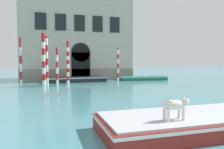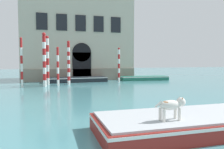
{
  "view_description": "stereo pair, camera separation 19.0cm",
  "coord_description": "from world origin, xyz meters",
  "px_view_note": "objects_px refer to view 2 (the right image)",
  "views": [
    {
      "loc": [
        -1.37,
        0.1,
        2.16
      ],
      "look_at": [
        3.14,
        14.51,
        1.2
      ],
      "focal_mm": 35.0,
      "sensor_mm": 36.0,
      "label": 1
    },
    {
      "loc": [
        -1.19,
        0.04,
        2.16
      ],
      "look_at": [
        3.14,
        14.51,
        1.2
      ],
      "focal_mm": 35.0,
      "sensor_mm": 36.0,
      "label": 2
    }
  ],
  "objects_px": {
    "mooring_pole_2": "(69,62)",
    "mooring_pole_3": "(44,59)",
    "boat_moored_far": "(144,78)",
    "mooring_pole_4": "(119,65)",
    "mooring_pole_1": "(22,62)",
    "mooring_pole_5": "(58,66)",
    "mooring_pole_0": "(48,60)",
    "boat_moored_near_palazzo": "(77,79)",
    "boat_foreground": "(209,120)",
    "dog_on_deck": "(172,105)"
  },
  "relations": [
    {
      "from": "mooring_pole_4",
      "to": "boat_moored_near_palazzo",
      "type": "bearing_deg",
      "value": 160.07
    },
    {
      "from": "boat_moored_near_palazzo",
      "to": "boat_moored_far",
      "type": "height_order",
      "value": "boat_moored_near_palazzo"
    },
    {
      "from": "boat_moored_near_palazzo",
      "to": "mooring_pole_2",
      "type": "relative_size",
      "value": 1.56
    },
    {
      "from": "boat_moored_far",
      "to": "mooring_pole_0",
      "type": "distance_m",
      "value": 10.58
    },
    {
      "from": "boat_foreground",
      "to": "mooring_pole_0",
      "type": "relative_size",
      "value": 1.66
    },
    {
      "from": "dog_on_deck",
      "to": "mooring_pole_4",
      "type": "relative_size",
      "value": 0.27
    },
    {
      "from": "boat_moored_near_palazzo",
      "to": "mooring_pole_3",
      "type": "distance_m",
      "value": 4.81
    },
    {
      "from": "boat_moored_far",
      "to": "mooring_pole_5",
      "type": "relative_size",
      "value": 1.6
    },
    {
      "from": "mooring_pole_2",
      "to": "mooring_pole_5",
      "type": "bearing_deg",
      "value": -144.25
    },
    {
      "from": "mooring_pole_5",
      "to": "mooring_pole_4",
      "type": "bearing_deg",
      "value": 13.46
    },
    {
      "from": "boat_foreground",
      "to": "mooring_pole_5",
      "type": "relative_size",
      "value": 2.18
    },
    {
      "from": "dog_on_deck",
      "to": "mooring_pole_5",
      "type": "bearing_deg",
      "value": 97.38
    },
    {
      "from": "mooring_pole_3",
      "to": "mooring_pole_2",
      "type": "bearing_deg",
      "value": 24.24
    },
    {
      "from": "dog_on_deck",
      "to": "boat_moored_far",
      "type": "height_order",
      "value": "dog_on_deck"
    },
    {
      "from": "boat_moored_near_palazzo",
      "to": "mooring_pole_4",
      "type": "height_order",
      "value": "mooring_pole_4"
    },
    {
      "from": "boat_foreground",
      "to": "boat_moored_near_palazzo",
      "type": "relative_size",
      "value": 1.18
    },
    {
      "from": "boat_foreground",
      "to": "boat_moored_far",
      "type": "height_order",
      "value": "boat_foreground"
    },
    {
      "from": "mooring_pole_1",
      "to": "mooring_pole_2",
      "type": "bearing_deg",
      "value": 14.78
    },
    {
      "from": "mooring_pole_2",
      "to": "mooring_pole_3",
      "type": "relative_size",
      "value": 0.88
    },
    {
      "from": "mooring_pole_0",
      "to": "mooring_pole_4",
      "type": "distance_m",
      "value": 6.85
    },
    {
      "from": "mooring_pole_0",
      "to": "boat_moored_near_palazzo",
      "type": "bearing_deg",
      "value": 31.45
    },
    {
      "from": "mooring_pole_0",
      "to": "mooring_pole_3",
      "type": "xyz_separation_m",
      "value": [
        -0.26,
        -1.41,
        0.05
      ]
    },
    {
      "from": "boat_moored_near_palazzo",
      "to": "boat_moored_far",
      "type": "xyz_separation_m",
      "value": [
        7.47,
        -0.08,
        -0.03
      ]
    },
    {
      "from": "dog_on_deck",
      "to": "mooring_pole_3",
      "type": "distance_m",
      "value": 14.3
    },
    {
      "from": "boat_moored_near_palazzo",
      "to": "mooring_pole_3",
      "type": "height_order",
      "value": "mooring_pole_3"
    },
    {
      "from": "mooring_pole_1",
      "to": "mooring_pole_5",
      "type": "xyz_separation_m",
      "value": [
        2.85,
        0.3,
        -0.34
      ]
    },
    {
      "from": "dog_on_deck",
      "to": "boat_moored_near_palazzo",
      "type": "distance_m",
      "value": 16.95
    },
    {
      "from": "boat_moored_far",
      "to": "mooring_pole_4",
      "type": "relative_size",
      "value": 1.55
    },
    {
      "from": "mooring_pole_3",
      "to": "mooring_pole_4",
      "type": "height_order",
      "value": "mooring_pole_3"
    },
    {
      "from": "mooring_pole_3",
      "to": "mooring_pole_5",
      "type": "distance_m",
      "value": 1.26
    },
    {
      "from": "mooring_pole_1",
      "to": "mooring_pole_4",
      "type": "distance_m",
      "value": 9.02
    },
    {
      "from": "boat_moored_near_palazzo",
      "to": "boat_moored_far",
      "type": "distance_m",
      "value": 7.47
    },
    {
      "from": "mooring_pole_5",
      "to": "mooring_pole_3",
      "type": "bearing_deg",
      "value": -168.21
    },
    {
      "from": "mooring_pole_3",
      "to": "mooring_pole_4",
      "type": "xyz_separation_m",
      "value": [
        7.09,
        1.66,
        -0.52
      ]
    },
    {
      "from": "boat_moored_near_palazzo",
      "to": "mooring_pole_3",
      "type": "xyz_separation_m",
      "value": [
        -3.06,
        -3.12,
        2.01
      ]
    },
    {
      "from": "boat_foreground",
      "to": "boat_moored_far",
      "type": "bearing_deg",
      "value": 72.55
    },
    {
      "from": "boat_moored_far",
      "to": "mooring_pole_4",
      "type": "xyz_separation_m",
      "value": [
        -3.44,
        -1.38,
        1.51
      ]
    },
    {
      "from": "dog_on_deck",
      "to": "mooring_pole_0",
      "type": "distance_m",
      "value": 15.61
    },
    {
      "from": "mooring_pole_4",
      "to": "dog_on_deck",
      "type": "bearing_deg",
      "value": -103.22
    },
    {
      "from": "boat_moored_near_palazzo",
      "to": "mooring_pole_1",
      "type": "distance_m",
      "value": 6.05
    },
    {
      "from": "boat_foreground",
      "to": "mooring_pole_5",
      "type": "xyz_separation_m",
      "value": [
        -3.97,
        13.6,
        1.4
      ]
    },
    {
      "from": "boat_moored_near_palazzo",
      "to": "mooring_pole_4",
      "type": "xyz_separation_m",
      "value": [
        4.03,
        -1.46,
        1.48
      ]
    },
    {
      "from": "boat_moored_far",
      "to": "mooring_pole_1",
      "type": "relative_size",
      "value": 1.33
    },
    {
      "from": "mooring_pole_4",
      "to": "mooring_pole_5",
      "type": "distance_m",
      "value": 6.16
    },
    {
      "from": "mooring_pole_2",
      "to": "boat_foreground",
      "type": "bearing_deg",
      "value": -78.19
    },
    {
      "from": "dog_on_deck",
      "to": "mooring_pole_1",
      "type": "height_order",
      "value": "mooring_pole_1"
    },
    {
      "from": "mooring_pole_0",
      "to": "mooring_pole_1",
      "type": "height_order",
      "value": "mooring_pole_0"
    },
    {
      "from": "mooring_pole_2",
      "to": "mooring_pole_3",
      "type": "distance_m",
      "value": 2.29
    },
    {
      "from": "boat_moored_near_palazzo",
      "to": "mooring_pole_4",
      "type": "relative_size",
      "value": 1.78
    },
    {
      "from": "mooring_pole_1",
      "to": "mooring_pole_3",
      "type": "distance_m",
      "value": 1.77
    }
  ]
}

